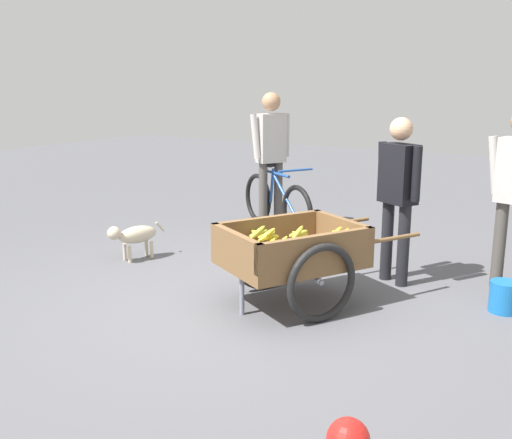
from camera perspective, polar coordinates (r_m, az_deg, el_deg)
ground_plane at (r=5.04m, az=-2.26°, el=-8.42°), size 24.00×24.00×0.00m
fruit_cart at (r=4.98m, az=3.48°, el=-3.38°), size 1.81×1.45×0.69m
vendor_person at (r=5.57m, az=13.46°, el=3.08°), size 0.34×0.48×1.54m
bicycle at (r=7.48m, az=1.98°, el=1.56°), size 0.90×1.46×0.85m
cyclist_person at (r=7.50m, az=1.44°, el=6.92°), size 0.46×0.36×1.72m
dog at (r=6.39m, az=-11.59°, el=-1.48°), size 0.65×0.30×0.40m
plastic_bucket at (r=5.31m, az=22.69°, el=-6.85°), size 0.24×0.24×0.26m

